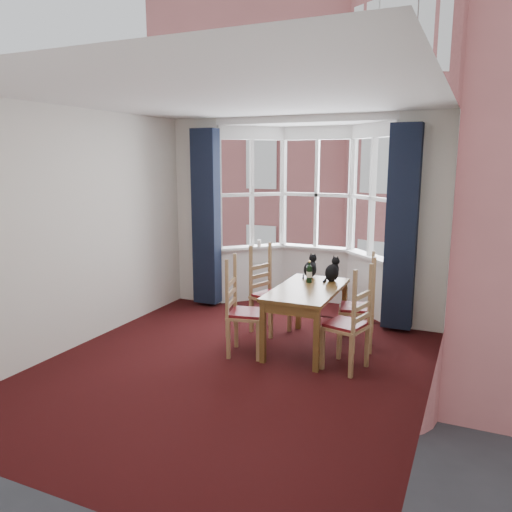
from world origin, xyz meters
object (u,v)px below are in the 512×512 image
Objects in this scene: candle_tall at (259,243)px; cat_left at (310,268)px; chair_left_near at (239,314)px; chair_right_near at (353,328)px; chair_left_far at (265,295)px; chair_right_far at (364,309)px; cat_right at (332,271)px; dining_table at (307,296)px; wine_bottle at (309,273)px.

cat_left is at bearing -42.01° from candle_tall.
chair_left_near is 1.31m from chair_right_near.
chair_right_near is 8.49× the size of candle_tall.
candle_tall is at bearing 117.22° from chair_left_far.
chair_right_far is 0.88m from cat_left.
cat_right is (-0.44, 0.18, 0.38)m from chair_right_far.
candle_tall reaches higher than chair_left_far.
cat_right reaches higher than dining_table.
chair_left_far is 0.74m from wine_bottle.
chair_right_far is 2.40m from candle_tall.
chair_left_far is 2.97× the size of cat_left.
dining_table is at bearing -155.61° from chair_right_far.
wine_bottle is (-0.06, 0.26, 0.21)m from dining_table.
chair_left_near is 1.00× the size of chair_right_far.
candle_tall is (-1.50, 1.15, 0.07)m from cat_right.
dining_table is at bearing 147.51° from chair_right_near.
chair_left_far is 2.90× the size of cat_right.
chair_right_near is at bearing 2.92° from chair_left_near.
dining_table is 4.96× the size of wine_bottle.
wine_bottle is (0.63, -0.11, 0.38)m from chair_left_far.
dining_table is 1.45× the size of chair_left_near.
candle_tall is (-1.26, 1.34, 0.07)m from wine_bottle.
cat_right is at bearing 69.58° from dining_table.
chair_left_near is at bearing -72.19° from candle_tall.
cat_left is 0.32m from cat_right.
chair_right_far is (0.61, 0.28, -0.17)m from dining_table.
cat_right is (0.17, 0.46, 0.22)m from dining_table.
chair_left_far is at bearing 151.41° from dining_table.
chair_right_near is 2.87m from candle_tall.
chair_left_near is (-0.65, -0.48, -0.17)m from dining_table.
chair_left_near is 1.00× the size of chair_right_near.
chair_right_near is at bearing -32.49° from dining_table.
chair_left_near and chair_right_near have the same top height.
candle_tall reaches higher than dining_table.
chair_right_far is (1.31, -0.10, 0.00)m from chair_left_far.
candle_tall is (-1.19, 1.07, 0.07)m from cat_left.
wine_bottle is (0.59, 0.75, 0.38)m from chair_left_near.
cat_left is (-0.75, 0.26, 0.38)m from chair_right_far.
cat_left is (0.51, 1.02, 0.38)m from chair_left_near.
candle_tall is at bearing 133.16° from wine_bottle.
dining_table is at bearing -110.42° from cat_right.
cat_left is at bearing 105.21° from wine_bottle.
cat_left is (-0.14, 0.54, 0.21)m from dining_table.
chair_left_near is at bearing -87.43° from chair_left_far.
chair_right_near is 2.97× the size of cat_left.
chair_left_far and chair_right_far have the same top height.
cat_left reaches higher than chair_right_near.
wine_bottle is (-0.72, 0.68, 0.38)m from chair_right_near.
candle_tall is (-1.98, 2.03, 0.45)m from chair_right_near.
candle_tall is (-0.63, 1.23, 0.45)m from chair_left_far.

